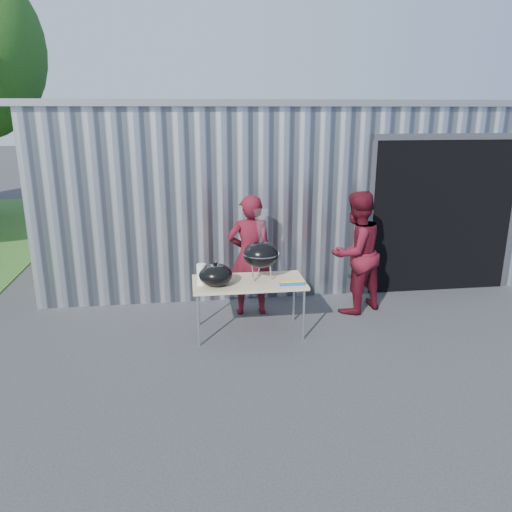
{
  "coord_description": "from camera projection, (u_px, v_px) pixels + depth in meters",
  "views": [
    {
      "loc": [
        -0.83,
        -5.84,
        2.95
      ],
      "look_at": [
        0.06,
        0.57,
        1.05
      ],
      "focal_mm": 35.0,
      "sensor_mm": 36.0,
      "label": 1
    }
  ],
  "objects": [
    {
      "name": "grill_lid",
      "position": [
        216.0,
        275.0,
        6.48
      ],
      "size": [
        0.44,
        0.44,
        0.32
      ],
      "color": "black",
      "rests_on": "folding_table"
    },
    {
      "name": "paper_towels",
      "position": [
        201.0,
        274.0,
        6.5
      ],
      "size": [
        0.12,
        0.12,
        0.28
      ],
      "primitive_type": "cylinder",
      "color": "white",
      "rests_on": "folding_table"
    },
    {
      "name": "building",
      "position": [
        270.0,
        179.0,
        10.54
      ],
      "size": [
        8.2,
        6.2,
        3.1
      ],
      "color": "silver",
      "rests_on": "ground"
    },
    {
      "name": "kettle_grill",
      "position": [
        261.0,
        250.0,
        6.64
      ],
      "size": [
        0.48,
        0.48,
        0.95
      ],
      "color": "black",
      "rests_on": "folding_table"
    },
    {
      "name": "ground",
      "position": [
        258.0,
        346.0,
        6.5
      ],
      "size": [
        80.0,
        80.0,
        0.0
      ],
      "primitive_type": "plane",
      "color": "#2F2F31"
    },
    {
      "name": "person_cook",
      "position": [
        250.0,
        256.0,
        7.3
      ],
      "size": [
        0.66,
        0.43,
        1.8
      ],
      "primitive_type": "imported",
      "rotation": [
        0.0,
        0.0,
        3.14
      ],
      "color": "#510E1A",
      "rests_on": "ground"
    },
    {
      "name": "folding_table",
      "position": [
        249.0,
        284.0,
        6.68
      ],
      "size": [
        1.5,
        0.75,
        0.75
      ],
      "color": "tan",
      "rests_on": "ground"
    },
    {
      "name": "foil_box",
      "position": [
        292.0,
        283.0,
        6.5
      ],
      "size": [
        0.32,
        0.05,
        0.06
      ],
      "color": "#1A4CAE",
      "rests_on": "folding_table"
    },
    {
      "name": "white_tub",
      "position": [
        207.0,
        275.0,
        6.77
      ],
      "size": [
        0.2,
        0.15,
        0.1
      ],
      "primitive_type": "cube",
      "color": "white",
      "rests_on": "folding_table"
    },
    {
      "name": "person_bystander",
      "position": [
        356.0,
        253.0,
        7.39
      ],
      "size": [
        1.11,
        1.03,
        1.83
      ],
      "primitive_type": "imported",
      "rotation": [
        0.0,
        0.0,
        3.62
      ],
      "color": "#510E1A",
      "rests_on": "ground"
    }
  ]
}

